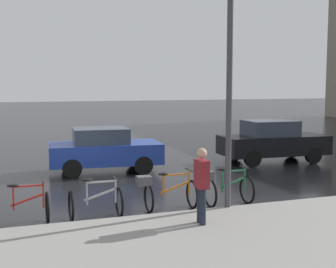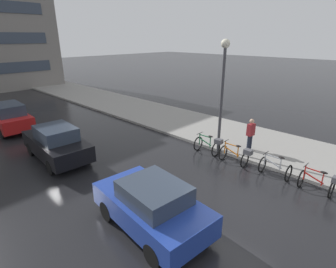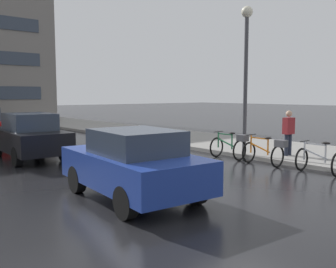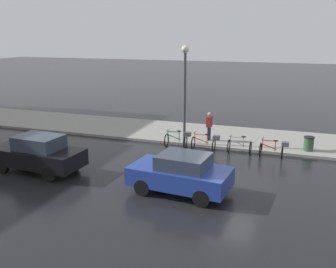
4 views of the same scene
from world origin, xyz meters
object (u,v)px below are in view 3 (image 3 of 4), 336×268
Objects in this scene: bicycle_second at (319,160)px; pedestrian at (288,132)px; streetlamp at (246,59)px; bicycle_farthest at (231,146)px; car_blue at (134,164)px; bicycle_third at (267,151)px; car_black at (29,136)px.

pedestrian reaches higher than bicycle_second.
streetlamp is (0.47, 3.09, 3.18)m from bicycle_second.
car_blue is (-5.57, -1.87, 0.29)m from bicycle_farthest.
car_black reaches higher than bicycle_third.
bicycle_farthest is (-0.06, 3.26, 0.11)m from bicycle_second.
streetlamp is (0.54, -0.16, 3.08)m from bicycle_farthest.
car_black is (-5.36, 6.37, 0.33)m from bicycle_third.
pedestrian is (7.00, -6.12, 0.17)m from car_black.
car_blue is 0.74× the size of streetlamp.
bicycle_third reaches higher than bicycle_second.
streetlamp is at bearing -39.87° from car_black.
bicycle_third is 0.82× the size of pedestrian.
streetlamp is at bearing 132.22° from pedestrian.
bicycle_third is 8.33m from car_black.
bicycle_farthest is at bearing 140.34° from pedestrian.
car_blue is 6.93m from streetlamp.
bicycle_second is at bearing -85.68° from bicycle_third.
pedestrian is at bearing 52.24° from bicycle_second.
bicycle_third is 1.73m from pedestrian.
bicycle_farthest is 7.26m from car_black.
bicycle_farthest is 0.35× the size of car_blue.
bicycle_third is at bearing -92.36° from bicycle_farthest.
bicycle_second is at bearing -88.86° from bicycle_farthest.
streetlamp is (-1.04, 1.14, 2.59)m from pedestrian.
pedestrian is at bearing 4.55° from car_blue.
bicycle_third is at bearing -171.47° from pedestrian.
car_blue is 2.27× the size of pedestrian.
bicycle_farthest is at bearing -41.61° from car_black.
bicycle_farthest is 5.88m from car_blue.
bicycle_second is 0.27× the size of car_black.
bicycle_second is 0.67× the size of pedestrian.
car_black is 2.44× the size of pedestrian.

